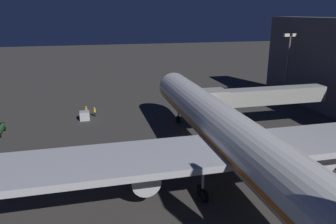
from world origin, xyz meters
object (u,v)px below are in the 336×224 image
at_px(airliner_at_gate, 236,141).
at_px(traffic_cone_nose_port, 182,111).
at_px(ground_crew_by_belt_loader, 95,111).
at_px(traffic_cone_nose_starboard, 159,113).
at_px(ground_crew_under_port_wing, 86,110).
at_px(jet_bridge, 257,97).
at_px(baggage_container_near_belt, 85,116).
at_px(apron_floodlight_mast, 288,63).

distance_m(airliner_at_gate, traffic_cone_nose_port, 28.92).
bearing_deg(ground_crew_by_belt_loader, traffic_cone_nose_starboard, 172.58).
relative_size(ground_crew_under_port_wing, traffic_cone_nose_starboard, 3.20).
bearing_deg(jet_bridge, airliner_at_gate, 55.14).
height_order(baggage_container_near_belt, ground_crew_by_belt_loader, ground_crew_by_belt_loader).
relative_size(airliner_at_gate, baggage_container_near_belt, 33.84).
distance_m(jet_bridge, ground_crew_by_belt_loader, 29.35).
bearing_deg(traffic_cone_nose_starboard, traffic_cone_nose_port, 180.00).
relative_size(ground_crew_by_belt_loader, ground_crew_under_port_wing, 1.01).
height_order(ground_crew_by_belt_loader, traffic_cone_nose_port, ground_crew_by_belt_loader).
height_order(baggage_container_near_belt, traffic_cone_nose_starboard, baggage_container_near_belt).
bearing_deg(ground_crew_under_port_wing, traffic_cone_nose_starboard, 168.21).
bearing_deg(airliner_at_gate, baggage_container_near_belt, -60.42).
bearing_deg(baggage_container_near_belt, ground_crew_by_belt_loader, -138.83).
distance_m(airliner_at_gate, ground_crew_by_belt_loader, 33.44).
bearing_deg(apron_floodlight_mast, traffic_cone_nose_port, 3.87).
xyz_separation_m(baggage_container_near_belt, traffic_cone_nose_port, (-18.27, -0.03, -0.52)).
bearing_deg(airliner_at_gate, traffic_cone_nose_port, -94.44).
relative_size(jet_bridge, baggage_container_near_belt, 12.15).
distance_m(airliner_at_gate, traffic_cone_nose_starboard, 28.92).
xyz_separation_m(ground_crew_under_port_wing, traffic_cone_nose_port, (-17.97, 2.83, -0.69)).
bearing_deg(airliner_at_gate, ground_crew_by_belt_loader, -64.54).
relative_size(airliner_at_gate, traffic_cone_nose_starboard, 105.67).
height_order(airliner_at_gate, apron_floodlight_mast, airliner_at_gate).
height_order(baggage_container_near_belt, ground_crew_under_port_wing, ground_crew_under_port_wing).
height_order(baggage_container_near_belt, traffic_cone_nose_port, baggage_container_near_belt).
bearing_deg(traffic_cone_nose_starboard, baggage_container_near_belt, 0.14).
bearing_deg(baggage_container_near_belt, traffic_cone_nose_starboard, -179.86).
bearing_deg(ground_crew_by_belt_loader, jet_bridge, 151.72).
relative_size(airliner_at_gate, apron_floodlight_mast, 3.98).
bearing_deg(baggage_container_near_belt, apron_floodlight_mast, -177.78).
bearing_deg(baggage_container_near_belt, traffic_cone_nose_port, -179.89).
xyz_separation_m(apron_floodlight_mast, baggage_container_near_belt, (41.57, 1.61, -7.88)).
distance_m(ground_crew_under_port_wing, traffic_cone_nose_starboard, 13.88).
bearing_deg(apron_floodlight_mast, airliner_at_gate, 49.56).
height_order(jet_bridge, baggage_container_near_belt, jet_bridge).
distance_m(apron_floodlight_mast, traffic_cone_nose_starboard, 28.99).
relative_size(apron_floodlight_mast, ground_crew_by_belt_loader, 8.17).
xyz_separation_m(ground_crew_by_belt_loader, ground_crew_under_port_wing, (1.53, -1.27, -0.01)).
bearing_deg(jet_bridge, apron_floodlight_mast, -135.99).
distance_m(apron_floodlight_mast, ground_crew_by_belt_loader, 40.48).
relative_size(ground_crew_by_belt_loader, traffic_cone_nose_port, 3.25).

